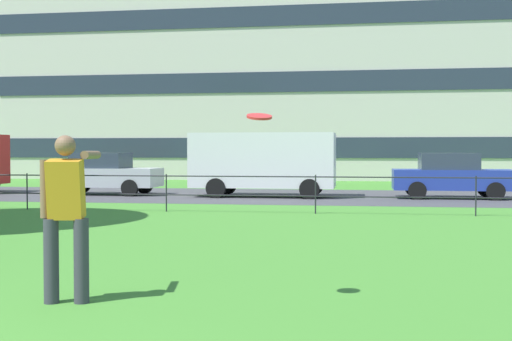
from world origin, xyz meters
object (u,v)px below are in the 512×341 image
(person_thrower, at_px, (66,212))
(apartment_building_background, at_px, (277,32))
(car_silver_center, at_px, (104,173))
(panel_van_far_right, at_px, (264,161))
(frisbee, at_px, (259,117))
(car_blue_right, at_px, (452,175))

(person_thrower, relative_size, apartment_building_background, 0.05)
(car_silver_center, distance_m, panel_van_far_right, 6.00)
(frisbee, bearing_deg, panel_van_far_right, 97.95)
(apartment_building_background, bearing_deg, person_thrower, -86.74)
(car_silver_center, distance_m, car_blue_right, 12.41)
(panel_van_far_right, bearing_deg, frisbee, -82.05)
(person_thrower, bearing_deg, car_blue_right, 69.31)
(person_thrower, bearing_deg, car_silver_center, 110.54)
(car_silver_center, bearing_deg, apartment_building_background, 76.93)
(panel_van_far_right, bearing_deg, person_thrower, -89.31)
(car_silver_center, relative_size, apartment_building_background, 0.11)
(car_blue_right, bearing_deg, person_thrower, -110.69)
(panel_van_far_right, xyz_separation_m, apartment_building_background, (-1.78, 18.30, 7.79))
(frisbee, relative_size, panel_van_far_right, 0.07)
(car_blue_right, bearing_deg, frisbee, -104.45)
(car_silver_center, bearing_deg, car_blue_right, 0.06)
(person_thrower, xyz_separation_m, apartment_building_background, (-1.97, 34.60, 8.09))
(person_thrower, distance_m, apartment_building_background, 35.59)
(frisbee, relative_size, car_silver_center, 0.09)
(person_thrower, bearing_deg, apartment_building_background, 93.26)
(frisbee, bearing_deg, car_blue_right, 75.55)
(person_thrower, height_order, apartment_building_background, apartment_building_background)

